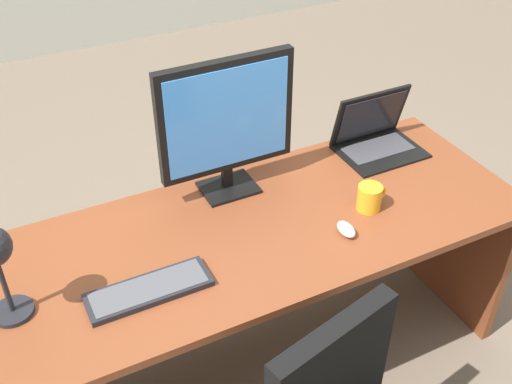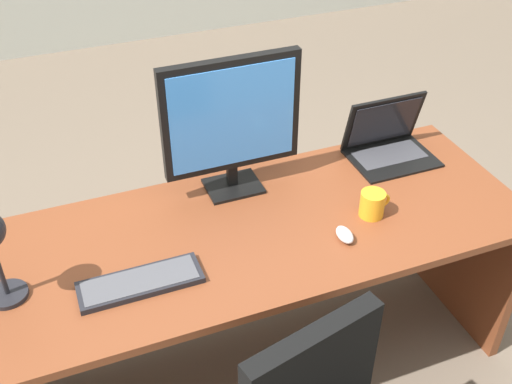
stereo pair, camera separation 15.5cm
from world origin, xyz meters
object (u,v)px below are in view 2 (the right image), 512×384
(keyboard, at_px, (140,282))
(monitor, at_px, (232,119))
(desk, at_px, (254,262))
(laptop, at_px, (387,137))
(mouse, at_px, (345,235))
(coffee_mug, at_px, (373,204))

(keyboard, bearing_deg, monitor, 40.62)
(desk, relative_size, laptop, 5.77)
(desk, distance_m, mouse, 0.40)
(desk, relative_size, mouse, 21.81)
(laptop, bearing_deg, keyboard, -160.81)
(coffee_mug, bearing_deg, mouse, -151.27)
(desk, height_order, mouse, mouse)
(desk, xyz_separation_m, keyboard, (-0.44, -0.18, 0.23))
(laptop, bearing_deg, monitor, -179.61)
(desk, xyz_separation_m, coffee_mug, (0.39, -0.14, 0.26))
(coffee_mug, bearing_deg, laptop, 52.81)
(laptop, xyz_separation_m, mouse, (-0.40, -0.41, -0.05))
(monitor, xyz_separation_m, keyboard, (-0.43, -0.37, -0.28))
(monitor, height_order, mouse, monitor)
(monitor, bearing_deg, mouse, -58.80)
(mouse, bearing_deg, monitor, 121.20)
(monitor, relative_size, keyboard, 1.36)
(mouse, xyz_separation_m, coffee_mug, (0.15, 0.08, 0.03))
(coffee_mug, bearing_deg, keyboard, -176.85)
(monitor, bearing_deg, desk, -87.10)
(monitor, height_order, laptop, monitor)
(desk, bearing_deg, mouse, -42.74)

